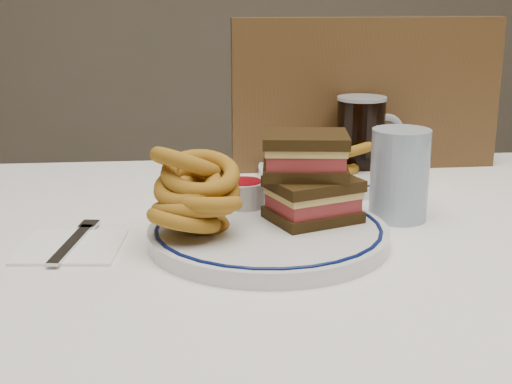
{
  "coord_description": "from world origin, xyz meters",
  "views": [
    {
      "loc": [
        -0.16,
        -0.86,
        1.06
      ],
      "look_at": [
        -0.08,
        -0.01,
        0.81
      ],
      "focal_mm": 50.0,
      "sensor_mm": 36.0,
      "label": 1
    }
  ],
  "objects": [
    {
      "name": "onion_rings_main",
      "position": [
        -0.15,
        -0.04,
        0.82
      ],
      "size": [
        0.12,
        0.14,
        0.13
      ],
      "color": "brown",
      "rests_on": "main_plate"
    },
    {
      "name": "water_glass",
      "position": [
        0.12,
        0.05,
        0.81
      ],
      "size": [
        0.08,
        0.08,
        0.13
      ],
      "primitive_type": "cylinder",
      "color": "#93A6BE",
      "rests_on": "dining_table"
    },
    {
      "name": "napkin_fork",
      "position": [
        -0.31,
        -0.02,
        0.75
      ],
      "size": [
        0.13,
        0.16,
        0.01
      ],
      "color": "white",
      "rests_on": "dining_table"
    },
    {
      "name": "onion_rings_far",
      "position": [
        0.09,
        0.26,
        0.79
      ],
      "size": [
        0.12,
        0.1,
        0.07
      ],
      "color": "brown",
      "rests_on": "far_plate"
    },
    {
      "name": "ketchup_ramekin",
      "position": [
        -0.09,
        0.07,
        0.79
      ],
      "size": [
        0.06,
        0.06,
        0.04
      ],
      "color": "silver",
      "rests_on": "main_plate"
    },
    {
      "name": "reuben_sandwich",
      "position": [
        -0.01,
        0.0,
        0.83
      ],
      "size": [
        0.13,
        0.12,
        0.11
      ],
      "color": "black",
      "rests_on": "main_plate"
    },
    {
      "name": "chair_far",
      "position": [
        0.15,
        0.47,
        0.55
      ],
      "size": [
        0.47,
        0.47,
        1.01
      ],
      "color": "#412A15",
      "rests_on": "floor"
    },
    {
      "name": "dining_table",
      "position": [
        0.0,
        0.0,
        0.64
      ],
      "size": [
        1.27,
        0.87,
        0.75
      ],
      "color": "white",
      "rests_on": "floor"
    },
    {
      "name": "main_plate",
      "position": [
        -0.06,
        -0.03,
        0.76
      ],
      "size": [
        0.3,
        0.3,
        0.02
      ],
      "color": "silver",
      "rests_on": "dining_table"
    },
    {
      "name": "beer_mug",
      "position": [
        0.13,
        0.28,
        0.82
      ],
      "size": [
        0.12,
        0.08,
        0.14
      ],
      "color": "black",
      "rests_on": "dining_table"
    },
    {
      "name": "far_plate",
      "position": [
        0.1,
        0.28,
        0.76
      ],
      "size": [
        0.28,
        0.28,
        0.02
      ],
      "color": "silver",
      "rests_on": "dining_table"
    }
  ]
}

